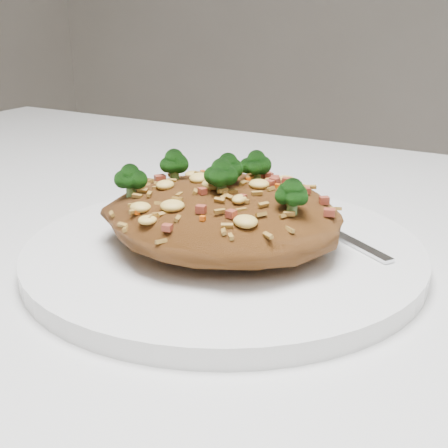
{
  "coord_description": "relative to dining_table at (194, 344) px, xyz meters",
  "views": [
    {
      "loc": [
        0.25,
        -0.38,
        0.93
      ],
      "look_at": [
        0.04,
        -0.02,
        0.78
      ],
      "focal_mm": 50.0,
      "sensor_mm": 36.0,
      "label": 1
    }
  ],
  "objects": [
    {
      "name": "plate",
      "position": [
        0.04,
        -0.02,
        0.1
      ],
      "size": [
        0.29,
        0.29,
        0.01
      ],
      "primitive_type": "cylinder",
      "color": "white",
      "rests_on": "dining_table"
    },
    {
      "name": "fork",
      "position": [
        0.09,
        0.05,
        0.11
      ],
      "size": [
        0.14,
        0.1,
        0.0
      ],
      "rotation": [
        0.0,
        0.0,
        -0.57
      ],
      "color": "silver",
      "rests_on": "plate"
    },
    {
      "name": "fried_rice",
      "position": [
        0.04,
        -0.02,
        0.13
      ],
      "size": [
        0.17,
        0.16,
        0.07
      ],
      "color": "brown",
      "rests_on": "plate"
    },
    {
      "name": "dining_table",
      "position": [
        0.0,
        0.0,
        0.0
      ],
      "size": [
        1.2,
        0.8,
        0.75
      ],
      "color": "silver",
      "rests_on": "ground"
    }
  ]
}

